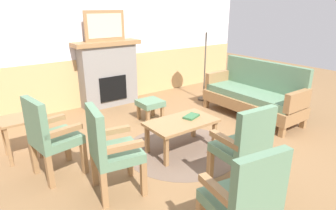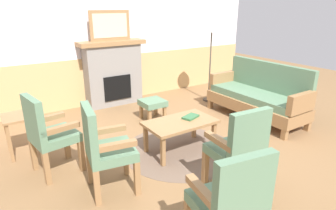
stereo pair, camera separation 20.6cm
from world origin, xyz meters
TOP-DOWN VIEW (x-y plane):
  - ground_plane at (0.00, 0.00)m, footprint 14.00×14.00m
  - wall_back at (0.00, 2.60)m, footprint 7.20×0.14m
  - fireplace at (0.00, 2.35)m, footprint 1.30×0.44m
  - framed_picture at (0.00, 2.35)m, footprint 0.80×0.04m
  - couch at (1.82, 0.22)m, footprint 0.70×1.80m
  - coffee_table at (-0.05, -0.03)m, footprint 0.96×0.56m
  - round_rug at (-0.05, -0.03)m, footprint 1.59×1.59m
  - book_on_table at (0.14, -0.01)m, footprint 0.27×0.21m
  - footstool at (0.22, 1.17)m, footprint 0.40×0.40m
  - armchair_near_fireplace at (-1.66, 0.37)m, footprint 0.55×0.55m
  - armchair_by_window_left at (-1.25, -0.33)m, footprint 0.55×0.55m
  - armchair_front_left at (-0.77, -1.69)m, footprint 0.55×0.55m
  - armchair_front_center at (-0.09, -1.12)m, footprint 0.52×0.52m
  - side_table at (-1.87, 1.09)m, footprint 0.44×0.44m
  - floor_lamp_by_couch at (1.76, 1.45)m, footprint 0.36×0.36m

SIDE VIEW (x-z plane):
  - ground_plane at x=0.00m, z-range 0.00..0.00m
  - round_rug at x=-0.05m, z-range 0.00..0.01m
  - footstool at x=0.22m, z-range 0.10..0.46m
  - coffee_table at x=-0.05m, z-range 0.17..0.61m
  - couch at x=1.82m, z-range -0.09..0.89m
  - side_table at x=-1.87m, z-range 0.16..0.71m
  - book_on_table at x=0.14m, z-range 0.44..0.47m
  - armchair_near_fireplace at x=-1.66m, z-range 0.05..1.03m
  - armchair_by_window_left at x=-1.25m, z-range 0.05..1.03m
  - armchair_front_left at x=-0.77m, z-range 0.05..1.03m
  - armchair_front_center at x=-0.09m, z-range 0.05..1.03m
  - fireplace at x=0.00m, z-range 0.01..1.29m
  - wall_back at x=0.00m, z-range -0.04..2.66m
  - floor_lamp_by_couch at x=1.76m, z-range 0.61..2.29m
  - framed_picture at x=0.00m, z-range 1.28..1.84m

